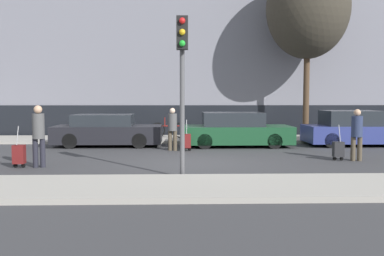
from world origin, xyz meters
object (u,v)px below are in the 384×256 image
object	(u,v)px
pedestrian_right	(357,132)
traffic_light	(182,64)
trolley_right	(338,149)
parked_car_0	(107,131)
trolley_center	(187,141)
bare_tree_near_crossing	(308,8)
pedestrian_left	(39,132)
pedestrian_center	(172,127)
parked_car_1	(236,130)
parked_bicycle	(169,130)
trolley_left	(19,154)
parked_car_2	(353,129)

from	to	relation	value
pedestrian_right	traffic_light	bearing A→B (deg)	-144.71
trolley_right	parked_car_0	bearing A→B (deg)	151.92
parked_car_0	trolley_center	world-z (taller)	parked_car_0
trolley_right	bare_tree_near_crossing	size ratio (longest dim) A/B	0.14
trolley_right	traffic_light	bearing A→B (deg)	-150.68
pedestrian_left	trolley_right	distance (m)	9.16
parked_car_0	pedestrian_center	xyz separation A→B (m)	(2.72, -1.56, 0.28)
parked_car_1	trolley_center	size ratio (longest dim) A/B	3.74
parked_bicycle	trolley_left	bearing A→B (deg)	-118.04
parked_car_0	parked_car_1	size ratio (longest dim) A/B	0.99
pedestrian_right	trolley_right	size ratio (longest dim) A/B	1.43
pedestrian_center	bare_tree_near_crossing	xyz separation A→B (m)	(6.24, 3.95, 5.23)
trolley_center	bare_tree_near_crossing	bearing A→B (deg)	35.73
bare_tree_near_crossing	pedestrian_right	bearing A→B (deg)	-93.23
parked_car_1	trolley_left	size ratio (longest dim) A/B	3.69
pedestrian_left	pedestrian_right	distance (m)	9.67
parked_car_0	parked_car_1	distance (m)	5.29
parked_car_2	trolley_center	bearing A→B (deg)	-166.67
pedestrian_right	trolley_right	world-z (taller)	pedestrian_right
trolley_right	trolley_center	bearing A→B (deg)	151.81
parked_car_0	pedestrian_right	xyz separation A→B (m)	(8.57, -4.37, 0.30)
bare_tree_near_crossing	trolley_center	bearing A→B (deg)	-144.27
trolley_center	parked_car_1	bearing A→B (deg)	35.69
bare_tree_near_crossing	trolley_right	bearing A→B (deg)	-97.89
pedestrian_center	parked_bicycle	distance (m)	3.83
parked_car_2	parked_bicycle	distance (m)	8.06
parked_car_1	pedestrian_right	xyz separation A→B (m)	(3.29, -4.11, 0.27)
parked_car_0	parked_car_2	distance (m)	10.20
trolley_center	bare_tree_near_crossing	size ratio (longest dim) A/B	0.14
parked_car_2	pedestrian_right	world-z (taller)	pedestrian_right
parked_car_1	pedestrian_left	size ratio (longest dim) A/B	2.48
parked_car_0	parked_bicycle	xyz separation A→B (m)	(2.48, 2.24, -0.13)
trolley_right	pedestrian_center	bearing A→B (deg)	152.88
trolley_right	traffic_light	size ratio (longest dim) A/B	0.29
trolley_left	parked_bicycle	size ratio (longest dim) A/B	0.68
trolley_right	bare_tree_near_crossing	world-z (taller)	bare_tree_near_crossing
pedestrian_center	parked_car_2	bearing A→B (deg)	-152.24
parked_car_1	pedestrian_right	world-z (taller)	pedestrian_right
pedestrian_center	trolley_right	distance (m)	5.99
parked_car_0	trolley_center	bearing A→B (deg)	-27.91
pedestrian_left	traffic_light	bearing A→B (deg)	-29.10
pedestrian_left	trolley_right	size ratio (longest dim) A/B	1.56
pedestrian_left	parked_bicycle	xyz separation A→B (m)	(3.53, 7.59, -0.52)
trolley_left	trolley_right	distance (m)	9.69
parked_car_0	parked_car_2	size ratio (longest dim) A/B	1.10
pedestrian_left	pedestrian_right	xyz separation A→B (m)	(9.62, 0.98, -0.09)
parked_bicycle	pedestrian_center	bearing A→B (deg)	-86.47
traffic_light	pedestrian_right	bearing A→B (deg)	26.14
parked_car_1	pedestrian_left	world-z (taller)	pedestrian_left
trolley_center	pedestrian_left	bearing A→B (deg)	-139.77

